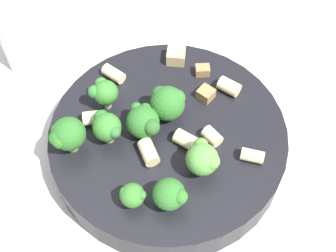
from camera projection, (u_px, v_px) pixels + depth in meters
The scene contains 21 objects.
ground_plane at pixel (168, 150), 0.54m from camera, with size 2.00×2.00×0.00m, color beige.
pasta_bowl at pixel (168, 140), 0.52m from camera, with size 0.26×0.26×0.04m.
broccoli_floret_0 at pixel (134, 196), 0.45m from camera, with size 0.02×0.03×0.03m.
broccoli_floret_1 at pixel (67, 135), 0.47m from camera, with size 0.04×0.04×0.04m.
broccoli_floret_2 at pixel (169, 102), 0.50m from camera, with size 0.04×0.04×0.04m.
broccoli_floret_3 at pixel (143, 122), 0.49m from camera, with size 0.04×0.04×0.04m.
broccoli_floret_4 at pixel (107, 127), 0.49m from camera, with size 0.03×0.04×0.04m.
broccoli_floret_5 at pixel (104, 92), 0.51m from camera, with size 0.03×0.03×0.04m.
broccoli_floret_6 at pixel (203, 159), 0.46m from camera, with size 0.04×0.03×0.04m.
broccoli_floret_7 at pixel (170, 195), 0.44m from camera, with size 0.03×0.04×0.04m.
rigatoni_0 at pixel (186, 140), 0.49m from camera, with size 0.02×0.02×0.02m, color beige.
rigatoni_1 at pixel (149, 152), 0.48m from camera, with size 0.02×0.02×0.03m, color beige.
rigatoni_2 at pixel (212, 136), 0.50m from camera, with size 0.01×0.01×0.02m, color beige.
rigatoni_3 at pixel (229, 87), 0.53m from camera, with size 0.02×0.02×0.02m, color beige.
rigatoni_4 at pixel (251, 159), 0.48m from camera, with size 0.01×0.01×0.02m, color beige.
rigatoni_5 at pixel (114, 74), 0.55m from camera, with size 0.01×0.01×0.03m, color beige.
rigatoni_6 at pixel (92, 118), 0.51m from camera, with size 0.02×0.02×0.02m, color beige.
chicken_chunk_0 at pixel (176, 56), 0.56m from camera, with size 0.02×0.02×0.02m, color tan.
chicken_chunk_1 at pixel (206, 94), 0.53m from camera, with size 0.02×0.02×0.01m, color #A87A4C.
chicken_chunk_2 at pixel (203, 70), 0.55m from camera, with size 0.02×0.01×0.01m, color #A87A4C.
drinking_glass at pixel (25, 38), 0.59m from camera, with size 0.06×0.06×0.09m.
Camera 1 is at (0.26, 0.11, 0.46)m, focal length 50.00 mm.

